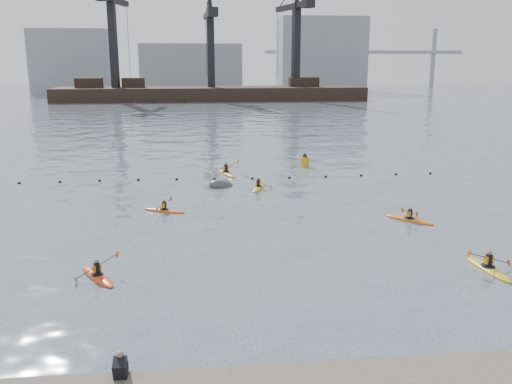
# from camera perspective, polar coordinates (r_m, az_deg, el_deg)

# --- Properties ---
(ground) EXTENTS (400.00, 400.00, 0.00)m
(ground) POSITION_cam_1_polar(r_m,az_deg,el_deg) (22.03, 2.75, -11.08)
(ground) COLOR #313948
(ground) RESTS_ON ground
(float_line) EXTENTS (33.24, 0.73, 0.24)m
(float_line) POSITION_cam_1_polar(r_m,az_deg,el_deg) (43.36, -2.41, 1.44)
(float_line) COLOR black
(float_line) RESTS_ON ground
(barge_pier) EXTENTS (72.00, 19.30, 29.50)m
(barge_pier) POSITION_cam_1_polar(r_m,az_deg,el_deg) (129.99, -4.81, 10.42)
(barge_pier) COLOR black
(barge_pier) RESTS_ON ground
(skyline) EXTENTS (141.00, 28.00, 22.00)m
(skyline) POSITION_cam_1_polar(r_m,az_deg,el_deg) (170.11, -4.33, 13.67)
(skyline) COLOR gray
(skyline) RESTS_ON ground
(kayaker_0) EXTENTS (2.16, 2.90, 1.13)m
(kayaker_0) POSITION_cam_1_polar(r_m,az_deg,el_deg) (24.84, -16.35, -8.45)
(kayaker_0) COLOR #C43C12
(kayaker_0) RESTS_ON ground
(kayaker_1) EXTENTS (2.26, 3.35, 1.18)m
(kayaker_1) POSITION_cam_1_polar(r_m,az_deg,el_deg) (26.83, 23.23, -7.35)
(kayaker_1) COLOR gold
(kayaker_1) RESTS_ON ground
(kayaker_2) EXTENTS (2.81, 1.77, 0.91)m
(kayaker_2) POSITION_cam_1_polar(r_m,az_deg,el_deg) (34.42, -9.62, -1.89)
(kayaker_2) COLOR #E24D15
(kayaker_2) RESTS_ON ground
(kayaker_3) EXTENTS (1.98, 3.00, 1.13)m
(kayaker_3) POSITION_cam_1_polar(r_m,az_deg,el_deg) (40.04, 0.26, 0.51)
(kayaker_3) COLOR gold
(kayaker_3) RESTS_ON ground
(kayaker_4) EXTENTS (2.50, 2.67, 1.14)m
(kayaker_4) POSITION_cam_1_polar(r_m,az_deg,el_deg) (33.27, 15.85, -2.77)
(kayaker_4) COLOR #D26413
(kayaker_4) RESTS_ON ground
(kayaker_5) EXTENTS (2.30, 3.51, 1.24)m
(kayaker_5) POSITION_cam_1_polar(r_m,az_deg,el_deg) (45.25, -3.19, 2.05)
(kayaker_5) COLOR #C09716
(kayaker_5) RESTS_ON ground
(mooring_buoy) EXTENTS (2.47, 1.89, 1.41)m
(mooring_buoy) POSITION_cam_1_polar(r_m,az_deg,el_deg) (40.83, -3.67, 0.61)
(mooring_buoy) COLOR #383B3D
(mooring_buoy) RESTS_ON ground
(nav_buoy) EXTENTS (0.78, 0.78, 1.42)m
(nav_buoy) POSITION_cam_1_polar(r_m,az_deg,el_deg) (48.60, 5.14, 3.22)
(nav_buoy) COLOR gold
(nav_buoy) RESTS_ON ground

